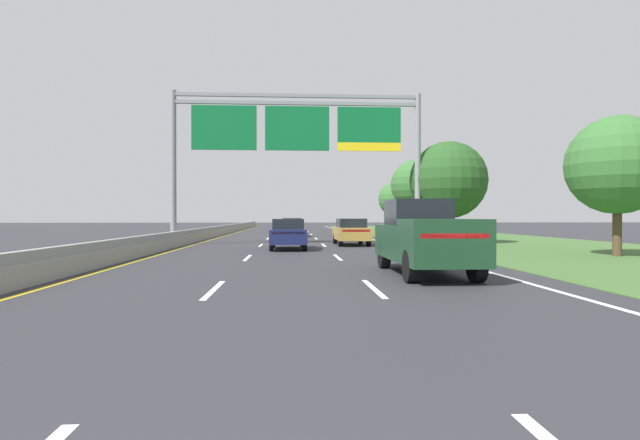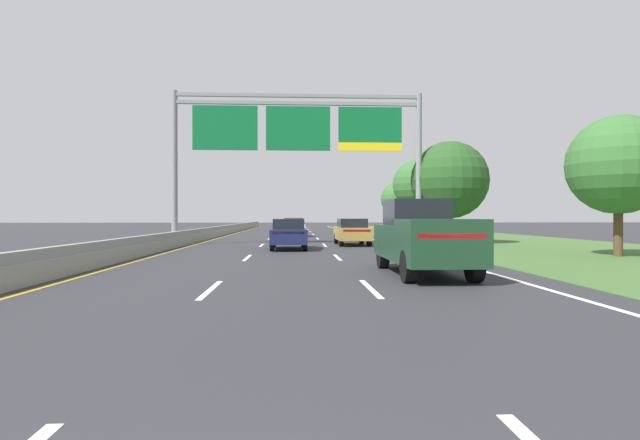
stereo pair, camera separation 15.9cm
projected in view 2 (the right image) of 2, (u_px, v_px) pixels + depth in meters
ground_plane at (293, 240)px, 36.11m from camera, size 220.00×220.00×0.00m
lane_striping at (293, 240)px, 35.65m from camera, size 11.96×106.00×0.01m
grass_verge_right at (484, 240)px, 36.81m from camera, size 14.00×110.00×0.02m
median_barrier_concrete at (201, 235)px, 35.77m from camera, size 0.60×110.00×0.85m
overhead_sign_gantry at (298, 136)px, 30.13m from camera, size 15.06×0.42×9.18m
pickup_truck_darkgreen at (423, 237)px, 14.65m from camera, size 2.01×5.40×2.20m
car_navy_centre_lane_sedan at (289, 233)px, 25.95m from camera, size 1.87×4.42×1.57m
car_gold_right_lane_sedan at (352, 231)px, 29.83m from camera, size 1.88×4.42×1.57m
car_white_centre_lane_sedan at (294, 227)px, 42.75m from camera, size 1.93×4.44×1.57m
roadside_tree_near at (618, 165)px, 21.01m from camera, size 4.14×4.14×5.93m
roadside_tree_mid at (450, 180)px, 31.52m from camera, size 4.85×4.85×6.41m
roadside_tree_far at (418, 185)px, 45.89m from camera, size 4.56×4.56×6.90m
roadside_tree_distant at (398, 199)px, 59.19m from camera, size 4.03×4.03×5.78m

